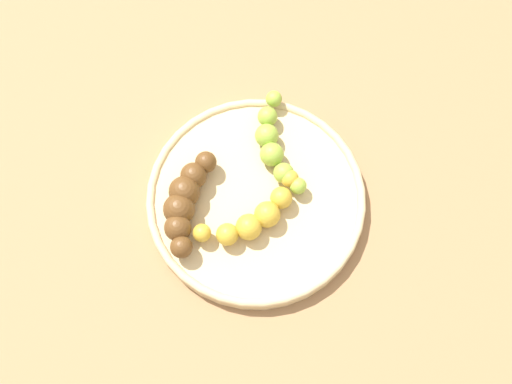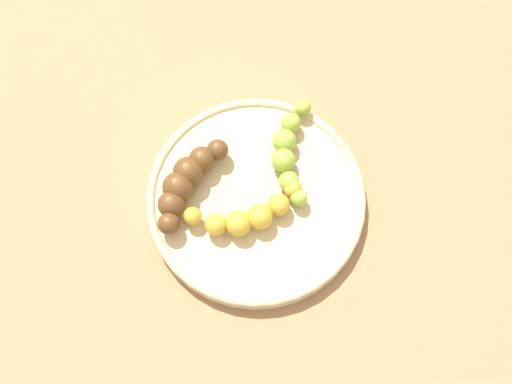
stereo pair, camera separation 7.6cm
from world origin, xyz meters
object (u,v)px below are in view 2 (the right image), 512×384
object	(u,v)px
fruit_bowl	(256,199)
banana_spotted	(248,215)
banana_overripe	(186,181)
banana_green	(289,151)

from	to	relation	value
fruit_bowl	banana_spotted	bearing A→B (deg)	139.99
banana_overripe	banana_spotted	bearing A→B (deg)	-178.38
banana_spotted	banana_green	bearing A→B (deg)	130.79
fruit_bowl	banana_green	xyz separation A→B (m)	(0.04, -0.06, 0.02)
banana_overripe	banana_green	size ratio (longest dim) A/B	0.86
banana_overripe	fruit_bowl	bearing A→B (deg)	-158.22
banana_overripe	banana_green	xyz separation A→B (m)	(-0.01, -0.13, -0.00)
fruit_bowl	banana_spotted	world-z (taller)	banana_spotted
fruit_bowl	banana_green	world-z (taller)	banana_green
fruit_bowl	banana_green	distance (m)	0.07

